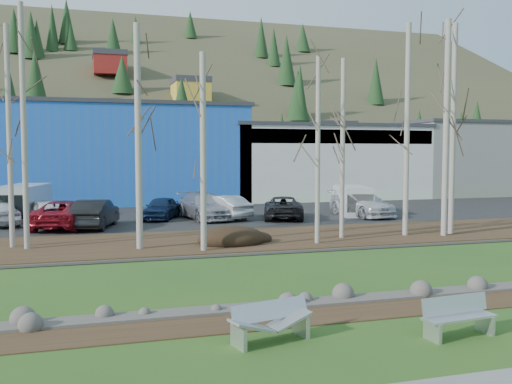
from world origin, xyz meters
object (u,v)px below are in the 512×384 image
object	(u,v)px
bench_intact	(458,317)
car_5	(222,207)
car_1	(95,214)
car_9	(44,211)
car_6	(283,207)
van_white	(353,201)
van_grey	(22,204)
car_4	(161,208)
car_7	(361,204)
car_2	(66,214)
bench_damaged	(271,322)
car_8	(51,211)
car_3	(204,206)

from	to	relation	value
bench_intact	car_5	bearing A→B (deg)	85.05
car_1	car_9	xyz separation A→B (m)	(-2.80, 2.64, -0.04)
car_6	bench_intact	bearing A→B (deg)	99.19
car_1	car_6	world-z (taller)	car_1
car_6	van_white	xyz separation A→B (m)	(5.15, 0.73, 0.23)
van_grey	car_5	bearing A→B (deg)	3.02
car_4	car_7	bearing A→B (deg)	13.96
car_9	van_white	bearing A→B (deg)	157.02
car_2	car_9	world-z (taller)	car_2
van_grey	car_9	bearing A→B (deg)	-37.35
bench_damaged	car_4	size ratio (longest dim) A/B	0.51
bench_intact	car_8	world-z (taller)	car_8
bench_intact	car_8	size ratio (longest dim) A/B	0.43
car_4	car_5	bearing A→B (deg)	9.09
car_7	car_8	distance (m)	19.10
van_white	car_2	bearing A→B (deg)	-162.20
car_6	van_white	distance (m)	5.21
car_1	car_8	bearing A→B (deg)	-32.81
car_2	van_white	bearing A→B (deg)	-158.63
car_2	bench_damaged	bearing A→B (deg)	120.40
car_1	car_5	size ratio (longest dim) A/B	1.08
bench_intact	car_8	bearing A→B (deg)	108.00
car_4	bench_damaged	bearing A→B (deg)	-68.67
bench_damaged	car_3	world-z (taller)	car_3
bench_intact	van_grey	bearing A→B (deg)	109.96
car_4	car_5	size ratio (longest dim) A/B	0.92
car_1	van_white	bearing A→B (deg)	-158.15
car_8	car_9	size ratio (longest dim) A/B	1.00
car_3	van_white	xyz separation A→B (m)	(9.90, -0.46, 0.14)
car_2	van_white	size ratio (longest dim) A/B	1.20
bench_intact	bench_damaged	bearing A→B (deg)	162.61
van_grey	bench_intact	bearing A→B (deg)	-52.03
car_4	car_5	distance (m)	3.77
car_6	van_white	world-z (taller)	van_white
car_4	car_7	size ratio (longest dim) A/B	0.73
bench_damaged	car_5	xyz separation A→B (m)	(4.15, 22.25, 0.43)
car_9	van_white	distance (m)	19.27
car_6	car_8	size ratio (longest dim) A/B	1.16
car_1	car_9	size ratio (longest dim) A/B	1.10
car_2	van_grey	size ratio (longest dim) A/B	1.03
car_1	van_grey	distance (m)	5.86
bench_damaged	car_9	world-z (taller)	car_9
bench_damaged	car_1	distance (m)	20.39
van_white	car_6	bearing A→B (deg)	-158.83
car_2	car_7	bearing A→B (deg)	-161.21
bench_damaged	car_2	xyz separation A→B (m)	(-5.02, 20.55, 0.46)
bench_intact	car_7	distance (m)	23.86
car_7	bench_intact	bearing A→B (deg)	-117.63
car_2	car_7	size ratio (longest dim) A/B	0.99
bench_damaged	car_8	world-z (taller)	car_8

